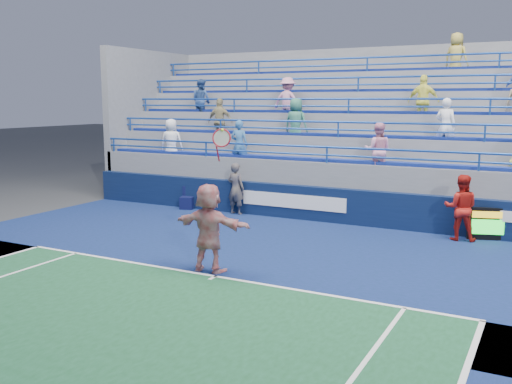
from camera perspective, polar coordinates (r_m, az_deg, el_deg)
The scene contains 8 objects.
ground at distance 12.56m, azimuth -4.08°, elevation -8.50°, with size 120.00×120.00×0.00m, color #333538.
sponsor_wall at distance 18.11m, azimuth 6.79°, elevation -1.25°, with size 18.00×0.32×1.10m.
bleacher_stand at distance 21.50m, azimuth 10.44°, elevation 2.98°, with size 18.00×5.60×6.13m.
serve_speed_board at distance 16.89m, azimuth 22.56°, elevation -2.98°, with size 1.30×0.53×0.91m.
judge_chair at distance 20.25m, azimuth -6.87°, elevation -1.00°, with size 0.56×0.57×0.79m.
tennis_player at distance 12.72m, azimuth -4.72°, elevation -3.57°, with size 1.87×0.62×3.22m.
line_judge at distance 19.10m, azimuth -2.03°, elevation 0.34°, with size 0.64×0.42×1.75m, color #141937.
ball_girl at distance 16.50m, azimuth 19.81°, elevation -1.49°, with size 0.89×0.69×1.82m, color #B51B14.
Camera 1 is at (6.33, -10.16, 3.81)m, focal length 40.00 mm.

